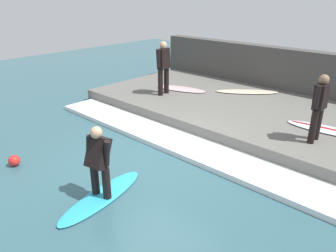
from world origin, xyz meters
The scene contains 12 objects.
ground_plane centered at (0.00, 0.00, 0.00)m, with size 28.00×28.00×0.00m, color #335B66.
concrete_ledge centered at (3.68, 0.00, 0.19)m, with size 4.40×9.35×0.38m, color #66635E.
back_wall centered at (6.13, 0.00, 0.87)m, with size 0.50×9.81×1.73m, color #474442.
wave_foam_crest centered at (0.96, 0.00, 0.06)m, with size 1.04×8.88×0.12m, color white.
surfboard_riding centered at (-1.64, -0.28, 0.03)m, with size 2.09×0.89×0.06m.
surfer_riding centered at (-1.64, -0.28, 0.80)m, with size 0.45×0.58×1.34m.
surfer_waiting_near centered at (2.55, -2.43, 1.23)m, with size 0.51×0.23×1.50m.
surfboard_waiting_near centered at (3.35, -2.43, 0.41)m, with size 0.70×1.83×0.07m.
surfer_waiting_far centered at (2.88, 2.46, 1.32)m, with size 0.57×0.31×1.67m.
surfboard_waiting_far centered at (3.63, 2.39, 0.41)m, with size 1.06×1.86×0.06m.
surfboard_spare centered at (4.85, 0.57, 0.41)m, with size 1.67×1.90×0.06m.
marker_buoy centered at (-2.20, 2.05, 0.12)m, with size 0.24×0.24×0.24m, color red.
Camera 1 is at (-4.48, -4.55, 3.48)m, focal length 35.00 mm.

